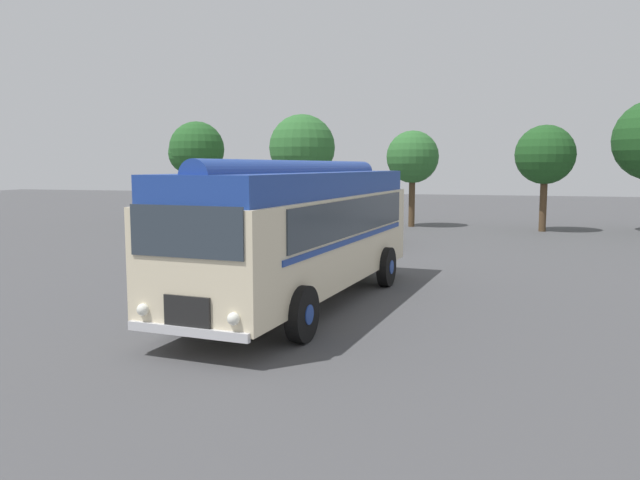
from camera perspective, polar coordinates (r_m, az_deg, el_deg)
The scene contains 8 objects.
ground_plane at distance 15.08m, azimuth -4.38°, elevation -6.10°, with size 120.00×120.00×0.00m, color #474749.
vintage_bus at distance 15.07m, azimuth -1.58°, elevation 1.21°, with size 3.56×10.30×3.49m.
car_near_left at distance 27.51m, azimuth -1.43°, elevation 1.57°, with size 1.98×4.21×1.66m.
car_mid_left at distance 26.86m, azimuth 4.07°, elevation 1.42°, with size 2.13×4.28×1.66m.
tree_far_left at distance 37.73m, azimuth -11.40°, elevation 8.01°, with size 3.26×3.22×5.94m.
tree_left_of_centre at distance 35.81m, azimuth -1.74°, elevation 8.56°, with size 3.74×3.74×6.26m.
tree_centre at distance 34.84m, azimuth 8.32°, elevation 7.41°, with size 2.86×2.86×5.27m.
tree_right_of_centre at distance 33.85m, azimuth 19.91°, elevation 7.48°, with size 3.00×3.00×5.42m.
Camera 1 is at (5.11, -13.78, 3.37)m, focal length 35.00 mm.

